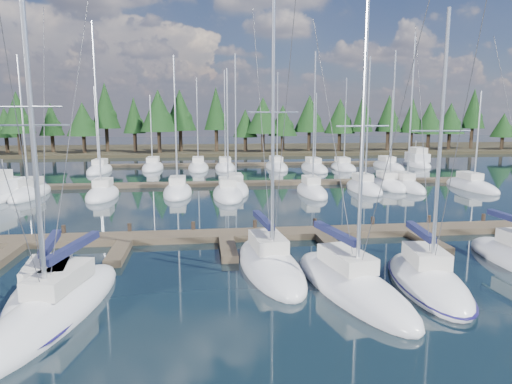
{
  "coord_description": "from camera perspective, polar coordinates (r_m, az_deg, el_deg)",
  "views": [
    {
      "loc": [
        -7.38,
        -9.82,
        7.64
      ],
      "look_at": [
        -3.57,
        22.0,
        2.25
      ],
      "focal_mm": 32.0,
      "sensor_mm": 36.0,
      "label": 1
    }
  ],
  "objects": [
    {
      "name": "ground",
      "position": [
        41.21,
        3.61,
        -1.15
      ],
      "size": [
        260.0,
        260.0,
        0.0
      ],
      "primitive_type": "plane",
      "color": "black",
      "rests_on": "ground"
    },
    {
      "name": "main_dock",
      "position": [
        29.13,
        8.12,
        -5.34
      ],
      "size": [
        44.0,
        6.13,
        0.9
      ],
      "color": "#4D4130",
      "rests_on": "ground"
    },
    {
      "name": "front_sailboat_3",
      "position": [
        20.86,
        11.75,
        -11.31
      ],
      "size": [
        4.42,
        9.71,
        13.11
      ],
      "color": "silver",
      "rests_on": "ground"
    },
    {
      "name": "far_shore",
      "position": [
        100.36,
        -2.6,
        5.35
      ],
      "size": [
        220.0,
        30.0,
        0.6
      ],
      "primitive_type": "cube",
      "color": "#2D2819",
      "rests_on": "ground"
    },
    {
      "name": "front_sailboat_4",
      "position": [
        22.31,
        20.64,
        -10.34
      ],
      "size": [
        3.76,
        8.11,
        12.72
      ],
      "color": "silver",
      "rests_on": "ground"
    },
    {
      "name": "tree_line",
      "position": [
        90.21,
        -2.93,
        9.45
      ],
      "size": [
        185.4,
        11.27,
        13.36
      ],
      "color": "black",
      "rests_on": "far_shore"
    },
    {
      "name": "front_sailboat_1",
      "position": [
        20.85,
        -24.59,
        -12.04
      ],
      "size": [
        4.26,
        9.1,
        13.23
      ],
      "color": "silver",
      "rests_on": "ground"
    },
    {
      "name": "motor_yacht_right",
      "position": [
        74.58,
        19.47,
        3.52
      ],
      "size": [
        4.34,
        9.62,
        4.64
      ],
      "color": "silver",
      "rests_on": "ground"
    },
    {
      "name": "front_sailboat_2",
      "position": [
        23.06,
        1.73,
        -9.04
      ],
      "size": [
        3.5,
        8.91,
        14.14
      ],
      "color": "silver",
      "rests_on": "ground"
    },
    {
      "name": "front_sailboat_0",
      "position": [
        19.73,
        -23.79,
        -13.17
      ],
      "size": [
        4.62,
        10.45,
        14.42
      ],
      "color": "silver",
      "rests_on": "ground"
    },
    {
      "name": "back_sailboat_rows",
      "position": [
        55.64,
        0.42,
        1.94
      ],
      "size": [
        47.23,
        32.89,
        16.75
      ],
      "color": "silver",
      "rests_on": "ground"
    },
    {
      "name": "back_docks",
      "position": [
        60.32,
        0.25,
        2.47
      ],
      "size": [
        50.0,
        21.8,
        0.4
      ],
      "color": "#4D4130",
      "rests_on": "ground"
    }
  ]
}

